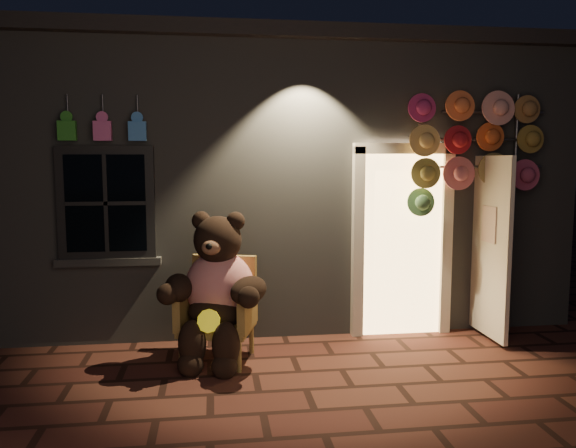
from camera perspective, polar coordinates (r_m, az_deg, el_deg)
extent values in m
plane|color=#522A1F|center=(5.13, 1.85, -16.45)|extent=(60.00, 60.00, 0.00)
cube|color=slate|center=(8.70, -2.49, 4.21)|extent=(7.00, 5.00, 3.30)
cube|color=black|center=(8.80, -2.55, 15.53)|extent=(7.30, 5.30, 0.16)
cube|color=black|center=(6.24, -17.94, 2.04)|extent=(1.00, 0.10, 1.20)
cube|color=black|center=(6.21, -17.99, 2.02)|extent=(0.82, 0.06, 1.02)
cube|color=slate|center=(6.31, -17.74, -3.67)|extent=(1.10, 0.14, 0.08)
cube|color=#F6BF6E|center=(6.57, 11.40, -1.94)|extent=(0.92, 0.10, 2.10)
cube|color=beige|center=(6.38, 7.10, -2.11)|extent=(0.12, 0.12, 2.20)
cube|color=beige|center=(6.72, 15.71, -1.87)|extent=(0.12, 0.12, 2.20)
cube|color=beige|center=(6.47, 11.74, 7.52)|extent=(1.16, 0.12, 0.12)
cube|color=beige|center=(6.58, 19.92, -2.19)|extent=(0.05, 0.80, 2.00)
cube|color=#2B8123|center=(6.22, -21.53, 8.81)|extent=(0.18, 0.07, 0.20)
cylinder|color=#59595E|center=(6.29, -21.50, 11.06)|extent=(0.02, 0.02, 0.25)
cube|color=#D25697|center=(6.15, -18.32, 8.97)|extent=(0.18, 0.07, 0.20)
cylinder|color=#59595E|center=(6.22, -18.30, 11.24)|extent=(0.02, 0.02, 0.25)
cube|color=#3878C5|center=(6.09, -15.05, 9.10)|extent=(0.18, 0.07, 0.20)
cylinder|color=#59595E|center=(6.17, -15.05, 11.39)|extent=(0.02, 0.02, 0.25)
cube|color=#A78740|center=(5.73, -7.18, -10.26)|extent=(0.82, 0.79, 0.10)
cube|color=#A78740|center=(5.91, -6.45, -6.37)|extent=(0.66, 0.27, 0.67)
cube|color=#A78740|center=(5.75, -10.32, -8.26)|extent=(0.24, 0.57, 0.38)
cube|color=#A78740|center=(5.58, -4.12, -8.64)|extent=(0.24, 0.57, 0.38)
cylinder|color=#A78740|center=(5.64, -10.81, -12.76)|extent=(0.05, 0.05, 0.31)
cylinder|color=#A78740|center=(5.48, -4.99, -13.26)|extent=(0.05, 0.05, 0.31)
cylinder|color=#A78740|center=(6.12, -9.08, -11.17)|extent=(0.05, 0.05, 0.31)
cylinder|color=#A78740|center=(5.97, -3.72, -11.55)|extent=(0.05, 0.05, 0.31)
ellipsoid|color=red|center=(5.68, -6.95, -6.37)|extent=(0.83, 0.74, 0.73)
ellipsoid|color=black|center=(5.66, -7.15, -8.68)|extent=(0.69, 0.63, 0.35)
sphere|color=black|center=(5.54, -7.16, -1.61)|extent=(0.59, 0.59, 0.47)
sphere|color=black|center=(5.60, -8.82, 0.35)|extent=(0.18, 0.18, 0.18)
sphere|color=black|center=(5.50, -5.35, 0.29)|extent=(0.18, 0.18, 0.18)
ellipsoid|color=brown|center=(5.34, -7.80, -2.37)|extent=(0.21, 0.18, 0.15)
ellipsoid|color=black|center=(5.57, -11.07, -6.38)|extent=(0.29, 0.50, 0.27)
ellipsoid|color=black|center=(5.37, -4.01, -6.74)|extent=(0.50, 0.55, 0.27)
ellipsoid|color=black|center=(5.49, -9.71, -11.88)|extent=(0.27, 0.27, 0.45)
ellipsoid|color=black|center=(5.40, -6.32, -12.15)|extent=(0.27, 0.27, 0.45)
sphere|color=black|center=(5.50, -9.88, -13.90)|extent=(0.25, 0.25, 0.25)
sphere|color=black|center=(5.41, -6.48, -14.21)|extent=(0.25, 0.25, 0.25)
cylinder|color=yellow|center=(5.38, -8.07, -9.73)|extent=(0.24, 0.15, 0.22)
cylinder|color=#59595E|center=(6.98, 21.88, 0.84)|extent=(0.04, 0.04, 2.74)
cylinder|color=#59595E|center=(6.81, 20.13, 10.60)|extent=(1.22, 0.03, 0.03)
cylinder|color=#59595E|center=(6.79, 20.03, 8.05)|extent=(1.22, 0.03, 0.03)
cylinder|color=#59595E|center=(6.79, 19.92, 5.48)|extent=(1.22, 0.03, 0.03)
cylinder|color=#C32E6B|center=(6.41, 13.55, 11.55)|extent=(0.34, 0.11, 0.35)
cylinder|color=#FD763D|center=(6.54, 17.02, 11.34)|extent=(0.34, 0.11, 0.35)
cylinder|color=#FAA597|center=(6.69, 20.35, 11.11)|extent=(0.34, 0.11, 0.35)
cylinder|color=#A26F3B|center=(6.94, 23.12, 10.81)|extent=(0.34, 0.11, 0.35)
cylinder|color=#EBBD63|center=(6.36, 13.56, 8.38)|extent=(0.34, 0.11, 0.35)
cylinder|color=#B11822|center=(6.49, 17.03, 8.24)|extent=(0.34, 0.11, 0.35)
cylinder|color=orange|center=(6.72, 19.98, 8.07)|extent=(0.34, 0.11, 0.35)
cylinder|color=olive|center=(6.89, 23.12, 7.89)|extent=(0.34, 0.11, 0.35)
cylinder|color=#B6A547|center=(6.33, 13.57, 5.18)|extent=(0.34, 0.11, 0.35)
cylinder|color=#C2626C|center=(6.54, 16.70, 5.13)|extent=(0.34, 0.11, 0.35)
cylinder|color=#988347|center=(6.69, 19.98, 5.04)|extent=(0.34, 0.11, 0.35)
cylinder|color=#C1456A|center=(6.86, 23.11, 4.93)|extent=(0.34, 0.11, 0.35)
cylinder|color=#50844E|center=(6.40, 13.29, 2.02)|extent=(0.34, 0.11, 0.35)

